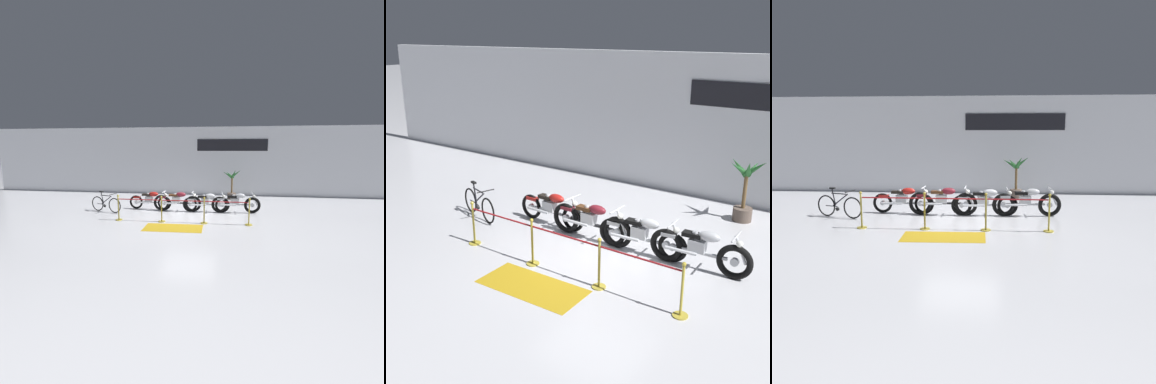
# 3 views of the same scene
# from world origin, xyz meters

# --- Properties ---
(ground_plane) EXTENTS (120.00, 120.00, 0.00)m
(ground_plane) POSITION_xyz_m (0.00, 0.00, 0.00)
(ground_plane) COLOR silver
(back_wall) EXTENTS (28.00, 0.29, 4.20)m
(back_wall) POSITION_xyz_m (0.01, 5.12, 2.10)
(back_wall) COLOR white
(back_wall) RESTS_ON ground
(motorcycle_red_0) EXTENTS (2.09, 0.62, 0.91)m
(motorcycle_red_0) POSITION_xyz_m (-1.92, 0.69, 0.46)
(motorcycle_red_0) COLOR black
(motorcycle_red_0) RESTS_ON ground
(motorcycle_maroon_1) EXTENTS (2.25, 0.62, 0.95)m
(motorcycle_maroon_1) POSITION_xyz_m (-0.57, 0.51, 0.47)
(motorcycle_maroon_1) COLOR black
(motorcycle_maroon_1) RESTS_ON ground
(motorcycle_silver_2) EXTENTS (2.16, 0.62, 0.91)m
(motorcycle_silver_2) POSITION_xyz_m (0.78, 0.54, 0.45)
(motorcycle_silver_2) COLOR black
(motorcycle_silver_2) RESTS_ON ground
(motorcycle_silver_3) EXTENTS (2.22, 0.62, 0.95)m
(motorcycle_silver_3) POSITION_xyz_m (2.13, 0.56, 0.46)
(motorcycle_silver_3) COLOR black
(motorcycle_silver_3) RESTS_ON ground
(bicycle) EXTENTS (1.65, 0.64, 0.95)m
(bicycle) POSITION_xyz_m (-3.82, -0.05, 0.37)
(bicycle) COLOR black
(bicycle) RESTS_ON ground
(potted_palm_left_of_row) EXTENTS (1.11, 1.09, 1.78)m
(potted_palm_left_of_row) POSITION_xyz_m (1.98, 3.85, 0.79)
(potted_palm_left_of_row) COLOR brown
(potted_palm_left_of_row) RESTS_ON ground
(stanchion_far_left) EXTENTS (5.32, 0.28, 1.05)m
(stanchion_far_left) POSITION_xyz_m (-1.16, -1.29, 0.66)
(stanchion_far_left) COLOR gold
(stanchion_far_left) RESTS_ON ground
(stanchion_mid_left) EXTENTS (0.28, 0.28, 1.05)m
(stanchion_mid_left) POSITION_xyz_m (-0.86, -1.29, 0.36)
(stanchion_mid_left) COLOR gold
(stanchion_mid_left) RESTS_ON ground
(stanchion_mid_right) EXTENTS (0.28, 0.28, 1.05)m
(stanchion_mid_right) POSITION_xyz_m (0.84, -1.29, 0.36)
(stanchion_mid_right) COLOR gold
(stanchion_mid_right) RESTS_ON ground
(stanchion_far_right) EXTENTS (0.28, 0.28, 1.05)m
(stanchion_far_right) POSITION_xyz_m (2.56, -1.29, 0.36)
(stanchion_far_right) COLOR gold
(stanchion_far_right) RESTS_ON ground
(floor_banner) EXTENTS (2.21, 1.08, 0.01)m
(floor_banner) POSITION_xyz_m (-0.24, -2.03, 0.00)
(floor_banner) COLOR #B78E19
(floor_banner) RESTS_ON ground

